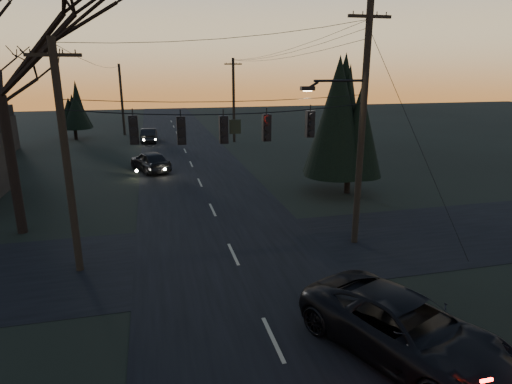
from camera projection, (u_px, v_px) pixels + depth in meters
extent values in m
cube|color=black|center=(204.00, 190.00, 27.15)|extent=(8.00, 120.00, 0.02)
cube|color=black|center=(233.00, 254.00, 17.82)|extent=(60.00, 7.00, 0.02)
cylinder|color=black|center=(224.00, 106.00, 16.07)|extent=(11.50, 0.04, 0.04)
cylinder|color=black|center=(12.00, 167.00, 19.35)|extent=(0.44, 0.44, 6.35)
cylinder|color=black|center=(347.00, 180.00, 26.47)|extent=(0.36, 0.36, 1.60)
cone|color=black|center=(351.00, 122.00, 25.47)|extent=(3.85, 3.85, 6.43)
cylinder|color=black|center=(8.00, 138.00, 31.63)|extent=(0.44, 0.44, 5.07)
cylinder|color=black|center=(75.00, 132.00, 46.54)|extent=(0.36, 0.36, 1.60)
cone|color=black|center=(73.00, 107.00, 45.79)|extent=(3.20, 3.20, 4.61)
imported|color=black|center=(405.00, 329.00, 11.33)|extent=(4.80, 6.50, 1.64)
imported|color=black|center=(150.00, 161.00, 32.10)|extent=(3.34, 4.87, 1.54)
imported|color=black|center=(149.00, 135.00, 45.05)|extent=(1.76, 4.41, 1.43)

